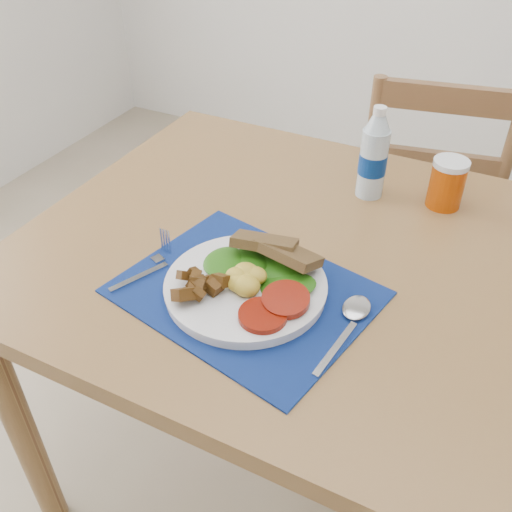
{
  "coord_description": "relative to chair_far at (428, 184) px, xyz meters",
  "views": [
    {
      "loc": [
        0.15,
        -0.63,
        1.41
      ],
      "look_at": [
        -0.2,
        0.07,
        0.8
      ],
      "focal_mm": 40.0,
      "sensor_mm": 36.0,
      "label": 1
    }
  ],
  "objects": [
    {
      "name": "table",
      "position": [
        0.05,
        -0.69,
        0.11
      ],
      "size": [
        1.4,
        0.9,
        0.75
      ],
      "color": "brown",
      "rests_on": "ground"
    },
    {
      "name": "water_bottle",
      "position": [
        -0.06,
        -0.45,
        0.28
      ],
      "size": [
        0.06,
        0.06,
        0.2
      ],
      "color": "#ADBFCC",
      "rests_on": "table"
    },
    {
      "name": "breakfast_plate",
      "position": [
        -0.16,
        -0.87,
        0.22
      ],
      "size": [
        0.28,
        0.28,
        0.07
      ],
      "rotation": [
        0.0,
        0.0,
        0.04
      ],
      "color": "silver",
      "rests_on": "placemat"
    },
    {
      "name": "spoon",
      "position": [
        0.04,
        -0.85,
        0.2
      ],
      "size": [
        0.05,
        0.2,
        0.01
      ],
      "rotation": [
        0.0,
        0.0,
        -0.12
      ],
      "color": "#B2B5BA",
      "rests_on": "placemat"
    },
    {
      "name": "placemat",
      "position": [
        -0.15,
        -0.86,
        0.2
      ],
      "size": [
        0.47,
        0.4,
        0.0
      ],
      "primitive_type": "cube",
      "rotation": [
        0.0,
        0.0,
        -0.21
      ],
      "color": "#040A32",
      "rests_on": "table"
    },
    {
      "name": "juice_glass",
      "position": [
        0.09,
        -0.42,
        0.24
      ],
      "size": [
        0.07,
        0.07,
        0.1
      ],
      "primitive_type": "cylinder",
      "color": "#AC3D04",
      "rests_on": "table"
    },
    {
      "name": "chair_far",
      "position": [
        0.0,
        0.0,
        0.0
      ],
      "size": [
        0.47,
        0.46,
        1.09
      ],
      "rotation": [
        0.0,
        0.0,
        3.33
      ],
      "color": "#53311D",
      "rests_on": "ground"
    },
    {
      "name": "fork",
      "position": [
        -0.34,
        -0.88,
        0.2
      ],
      "size": [
        0.06,
        0.17,
        0.0
      ],
      "rotation": [
        0.0,
        0.0,
        -0.41
      ],
      "color": "#B2B5BA",
      "rests_on": "placemat"
    }
  ]
}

